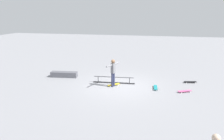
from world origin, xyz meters
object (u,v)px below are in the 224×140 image
Objects in this scene: skater_main at (113,71)px; skateboard_main at (114,85)px; skate_ledge at (64,74)px; loose_skateboard_black at (190,82)px; loose_skateboard_pink at (185,91)px; loose_skateboard_teal at (155,87)px; grind_rail at (114,80)px.

skateboard_main is (-0.00, -0.14, -0.91)m from skater_main.
skate_ledge reaches higher than loose_skateboard_black.
skateboard_main is 0.91× the size of loose_skateboard_pink.
skate_ledge reaches higher than skateboard_main.
loose_skateboard_teal is at bearing 171.63° from skate_ledge.
grind_rail is 4.94m from loose_skateboard_black.
skate_ledge is 2.50× the size of skateboard_main.
grind_rail is 1.60× the size of skater_main.
loose_skateboard_pink is at bearing 166.38° from grind_rail.
skate_ledge is at bearing -33.76° from loose_skateboard_pink.
loose_skateboard_teal is 1.64m from loose_skateboard_pink.
loose_skateboard_pink is at bearing 78.44° from loose_skateboard_teal.
loose_skateboard_teal is at bearing 23.36° from loose_skateboard_black.
loose_skateboard_teal is (-2.54, -0.06, 0.00)m from skateboard_main.
loose_skateboard_black is (-4.72, -1.58, 0.00)m from skateboard_main.
loose_skateboard_black is 2.66m from loose_skateboard_teal.
skateboard_main is (-0.10, 0.51, -0.11)m from grind_rail.
loose_skateboard_black is at bearing -132.82° from loose_skateboard_pink.
skater_main is 2.09× the size of loose_skateboard_teal.
skater_main is 5.11m from loose_skateboard_black.
grind_rail is 2.68m from loose_skateboard_teal.
grind_rail is 3.70m from skate_ledge.
skater_main is at bearing -25.93° from loose_skateboard_pink.
loose_skateboard_pink is (-1.63, 0.24, 0.00)m from loose_skateboard_teal.
loose_skateboard_black is at bearing 121.71° from loose_skateboard_teal.
loose_skateboard_teal is (2.18, 1.52, 0.00)m from loose_skateboard_black.
grind_rail reaches higher than skate_ledge.
grind_rail is at bearing 172.58° from skate_ledge.
skate_ledge is at bearing -101.61° from loose_skateboard_teal.
skater_main is 2.71m from loose_skateboard_teal.
skateboard_main is at bearing -91.82° from loose_skateboard_teal.
skate_ledge is 2.28× the size of loose_skateboard_pink.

